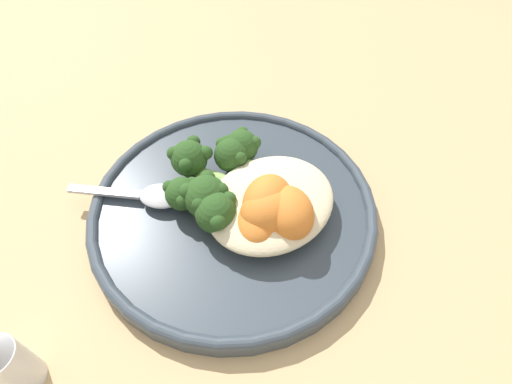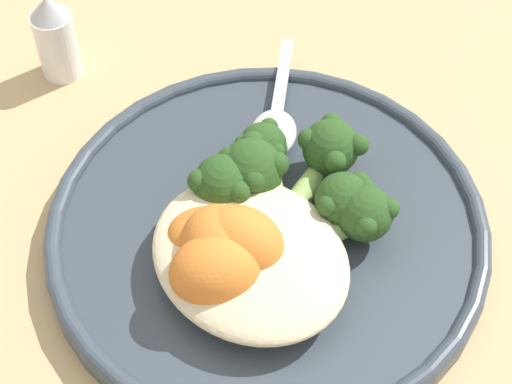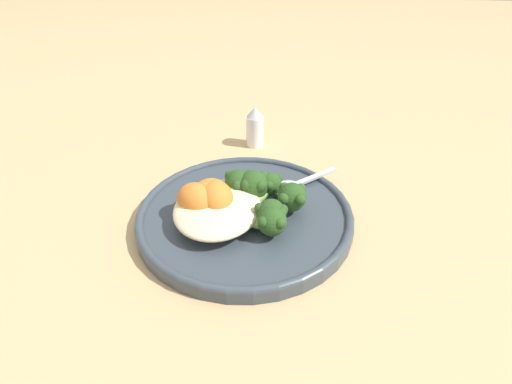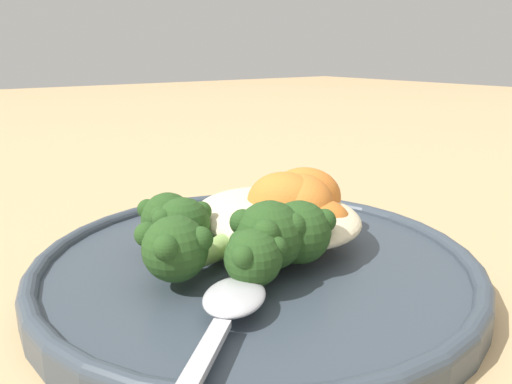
% 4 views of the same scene
% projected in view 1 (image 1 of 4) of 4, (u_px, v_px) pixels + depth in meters
% --- Properties ---
extents(ground_plane, '(4.00, 4.00, 0.00)m').
position_uv_depth(ground_plane, '(240.00, 210.00, 0.43)').
color(ground_plane, tan).
extents(plate, '(0.30, 0.30, 0.02)m').
position_uv_depth(plate, '(236.00, 210.00, 0.41)').
color(plate, '#38424C').
rests_on(plate, ground_plane).
extents(quinoa_mound, '(0.13, 0.11, 0.03)m').
position_uv_depth(quinoa_mound, '(270.00, 202.00, 0.39)').
color(quinoa_mound, beige).
rests_on(quinoa_mound, plate).
extents(broccoli_stalk_0, '(0.05, 0.09, 0.04)m').
position_uv_depth(broccoli_stalk_0, '(244.00, 152.00, 0.43)').
color(broccoli_stalk_0, '#8EB25B').
rests_on(broccoli_stalk_0, plate).
extents(broccoli_stalk_1, '(0.04, 0.09, 0.04)m').
position_uv_depth(broccoli_stalk_1, '(235.00, 160.00, 0.42)').
color(broccoli_stalk_1, '#8EB25B').
rests_on(broccoli_stalk_1, plate).
extents(broccoli_stalk_2, '(0.06, 0.12, 0.04)m').
position_uv_depth(broccoli_stalk_2, '(200.00, 164.00, 0.42)').
color(broccoli_stalk_2, '#8EB25B').
rests_on(broccoli_stalk_2, plate).
extents(broccoli_stalk_3, '(0.11, 0.09, 0.03)m').
position_uv_depth(broccoli_stalk_3, '(205.00, 194.00, 0.40)').
color(broccoli_stalk_3, '#8EB25B').
rests_on(broccoli_stalk_3, plate).
extents(broccoli_stalk_4, '(0.08, 0.06, 0.04)m').
position_uv_depth(broccoli_stalk_4, '(209.00, 196.00, 0.38)').
color(broccoli_stalk_4, '#8EB25B').
rests_on(broccoli_stalk_4, plate).
extents(broccoli_stalk_5, '(0.10, 0.04, 0.04)m').
position_uv_depth(broccoli_stalk_5, '(222.00, 210.00, 0.38)').
color(broccoli_stalk_5, '#8EB25B').
rests_on(broccoli_stalk_5, plate).
extents(sweet_potato_chunk_0, '(0.07, 0.07, 0.05)m').
position_uv_depth(sweet_potato_chunk_0, '(289.00, 213.00, 0.37)').
color(sweet_potato_chunk_0, orange).
rests_on(sweet_potato_chunk_0, plate).
extents(sweet_potato_chunk_1, '(0.07, 0.07, 0.05)m').
position_uv_depth(sweet_potato_chunk_1, '(267.00, 201.00, 0.38)').
color(sweet_potato_chunk_1, orange).
rests_on(sweet_potato_chunk_1, plate).
extents(sweet_potato_chunk_2, '(0.07, 0.07, 0.03)m').
position_uv_depth(sweet_potato_chunk_2, '(257.00, 223.00, 0.37)').
color(sweet_potato_chunk_2, orange).
rests_on(sweet_potato_chunk_2, plate).
extents(sweet_potato_chunk_3, '(0.07, 0.07, 0.04)m').
position_uv_depth(sweet_potato_chunk_3, '(270.00, 212.00, 0.37)').
color(sweet_potato_chunk_3, orange).
rests_on(sweet_potato_chunk_3, plate).
extents(spoon, '(0.10, 0.11, 0.01)m').
position_uv_depth(spoon, '(152.00, 195.00, 0.41)').
color(spoon, '#B7B7BC').
rests_on(spoon, plate).
extents(salt_shaker, '(0.03, 0.03, 0.07)m').
position_uv_depth(salt_shaker, '(6.00, 363.00, 0.29)').
color(salt_shaker, white).
rests_on(salt_shaker, ground_plane).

